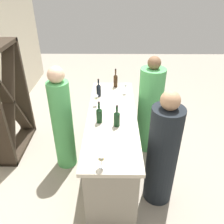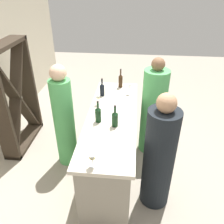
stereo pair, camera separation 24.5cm
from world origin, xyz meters
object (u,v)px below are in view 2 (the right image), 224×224
at_px(wine_glass_near_center, 92,158).
at_px(person_right_guest, 64,120).
at_px(person_left_guest, 153,111).
at_px(wine_bottle_center_near_black, 102,89).
at_px(wine_glass_near_right, 98,98).
at_px(wine_bottle_second_right_amber_brown, 121,80).
at_px(wine_bottle_second_left_dark_green, 98,114).
at_px(wine_bottle_leftmost_dark_green, 115,118).
at_px(person_center_guest, 159,157).
at_px(wine_glass_near_left, 129,87).
at_px(wine_rack, 15,98).

distance_m(wine_glass_near_center, person_right_guest, 1.30).
relative_size(person_left_guest, person_right_guest, 1.00).
bearing_deg(wine_bottle_center_near_black, wine_glass_near_center, -175.60).
bearing_deg(wine_glass_near_right, wine_bottle_second_right_amber_brown, -23.64).
height_order(wine_glass_near_center, person_right_guest, person_right_guest).
bearing_deg(wine_bottle_second_left_dark_green, wine_bottle_center_near_black, 3.97).
height_order(wine_bottle_leftmost_dark_green, person_right_guest, person_right_guest).
distance_m(wine_bottle_second_right_amber_brown, person_center_guest, 1.60).
bearing_deg(wine_glass_near_left, wine_bottle_second_right_amber_brown, 33.17).
relative_size(wine_bottle_second_left_dark_green, wine_bottle_center_near_black, 1.04).
relative_size(wine_glass_near_center, person_center_guest, 0.10).
bearing_deg(wine_bottle_second_left_dark_green, wine_glass_near_center, -175.20).
height_order(wine_bottle_center_near_black, wine_bottle_second_right_amber_brown, wine_bottle_second_right_amber_brown).
bearing_deg(person_left_guest, wine_glass_near_center, 52.52).
relative_size(wine_glass_near_left, wine_glass_near_right, 1.05).
relative_size(wine_bottle_center_near_black, person_left_guest, 0.18).
height_order(wine_bottle_center_near_black, person_left_guest, person_left_guest).
bearing_deg(person_center_guest, wine_bottle_leftmost_dark_green, -30.57).
relative_size(wine_bottle_leftmost_dark_green, person_right_guest, 0.18).
bearing_deg(person_right_guest, person_left_guest, 33.93).
height_order(wine_bottle_second_left_dark_green, person_left_guest, person_left_guest).
height_order(wine_rack, person_left_guest, wine_rack).
height_order(person_left_guest, person_center_guest, person_left_guest).
distance_m(wine_bottle_second_left_dark_green, person_right_guest, 0.70).
distance_m(wine_rack, person_left_guest, 2.26).
relative_size(wine_glass_near_right, person_right_guest, 0.10).
relative_size(wine_bottle_center_near_black, wine_bottle_second_right_amber_brown, 0.89).
bearing_deg(person_right_guest, wine_glass_near_center, -44.36).
relative_size(wine_bottle_second_left_dark_green, person_right_guest, 0.18).
bearing_deg(person_right_guest, wine_bottle_leftmost_dark_green, -8.63).
distance_m(wine_bottle_second_left_dark_green, person_left_guest, 1.11).
relative_size(person_center_guest, person_right_guest, 0.98).
relative_size(wine_bottle_leftmost_dark_green, wine_bottle_center_near_black, 1.03).
bearing_deg(wine_bottle_leftmost_dark_green, wine_bottle_second_right_amber_brown, 0.54).
bearing_deg(wine_bottle_leftmost_dark_green, person_right_guest, 65.83).
xyz_separation_m(wine_bottle_leftmost_dark_green, wine_bottle_center_near_black, (0.83, 0.28, -0.00)).
height_order(wine_bottle_leftmost_dark_green, person_center_guest, person_center_guest).
xyz_separation_m(wine_bottle_center_near_black, person_right_guest, (-0.48, 0.51, -0.31)).
bearing_deg(wine_bottle_leftmost_dark_green, wine_glass_near_center, 168.04).
distance_m(wine_bottle_leftmost_dark_green, wine_glass_near_center, 0.75).
bearing_deg(wine_rack, person_center_guest, -114.37).
bearing_deg(wine_bottle_leftmost_dark_green, wine_bottle_center_near_black, 18.45).
xyz_separation_m(person_left_guest, person_center_guest, (-1.07, -0.02, -0.01)).
bearing_deg(person_center_guest, wine_glass_near_right, -47.76).
bearing_deg(wine_glass_near_left, wine_rack, 95.40).
bearing_deg(wine_glass_near_left, person_center_guest, -161.02).
bearing_deg(person_left_guest, wine_glass_near_left, -31.58).
xyz_separation_m(wine_glass_near_center, person_right_guest, (1.09, 0.63, -0.31)).
distance_m(wine_rack, wine_glass_near_right, 1.45).
height_order(wine_bottle_leftmost_dark_green, wine_bottle_center_near_black, wine_bottle_leftmost_dark_green).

